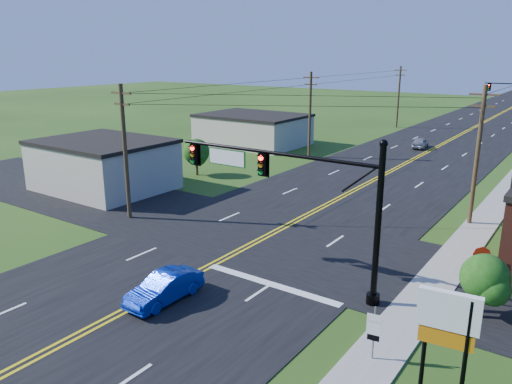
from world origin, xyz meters
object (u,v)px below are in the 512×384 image
Objects in this scene: signal_mast_main at (289,187)px; stop_sign at (481,259)px; route_sign at (374,330)px; blue_car at (165,288)px.

stop_sign is (8.06, 3.98, -3.10)m from signal_mast_main.
route_sign is at bearing -124.18° from stop_sign.
signal_mast_main is 4.94× the size of stop_sign.
signal_mast_main is 8.09m from route_sign.
stop_sign is at bearing 69.27° from route_sign.
stop_sign is at bearing 26.28° from signal_mast_main.
blue_car is 1.80× the size of route_sign.
blue_car is (-3.37, -5.15, -4.11)m from signal_mast_main.
route_sign is 8.27m from stop_sign.
signal_mast_main is at bearing -174.07° from stop_sign.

